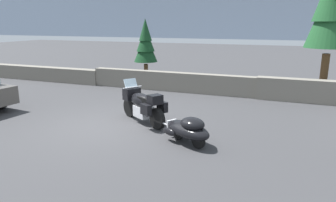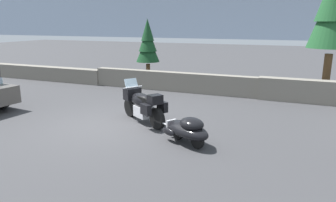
% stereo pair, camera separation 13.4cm
% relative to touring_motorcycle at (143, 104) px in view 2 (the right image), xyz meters
% --- Properties ---
extents(ground_plane, '(80.00, 80.00, 0.00)m').
position_rel_touring_motorcycle_xyz_m(ground_plane, '(-0.92, -0.67, -0.62)').
color(ground_plane, '#38383A').
extents(stone_guard_wall, '(24.00, 0.59, 0.94)m').
position_rel_touring_motorcycle_xyz_m(stone_guard_wall, '(-0.61, 4.85, -0.19)').
color(stone_guard_wall, slate).
rests_on(stone_guard_wall, ground).
extents(distant_ridgeline, '(240.00, 80.00, 16.00)m').
position_rel_touring_motorcycle_xyz_m(distant_ridgeline, '(-0.92, 94.85, 7.38)').
color(distant_ridgeline, '#99A8BF').
rests_on(distant_ridgeline, ground).
extents(touring_motorcycle, '(2.03, 1.46, 1.33)m').
position_rel_touring_motorcycle_xyz_m(touring_motorcycle, '(0.00, 0.00, 0.00)').
color(touring_motorcycle, black).
rests_on(touring_motorcycle, ground).
extents(car_shaped_trailer, '(2.06, 1.48, 0.76)m').
position_rel_touring_motorcycle_xyz_m(car_shaped_trailer, '(1.93, -1.22, -0.21)').
color(car_shaped_trailer, black).
rests_on(car_shaped_trailer, ground).
extents(pine_tree_secondary, '(1.26, 1.26, 3.38)m').
position_rel_touring_motorcycle_xyz_m(pine_tree_secondary, '(-2.98, 6.61, 1.49)').
color(pine_tree_secondary, brown).
rests_on(pine_tree_secondary, ground).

